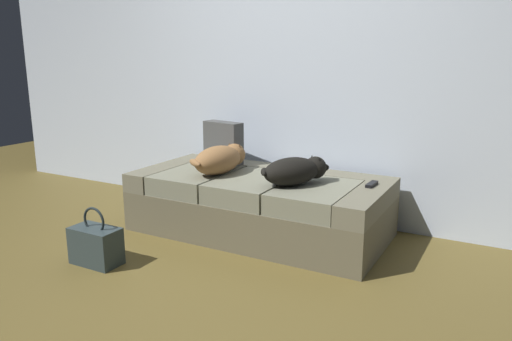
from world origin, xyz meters
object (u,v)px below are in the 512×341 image
dog_dark (296,171)px  handbag (96,245)px  dog_tan (221,159)px  throw_pillow (223,143)px  tv_remote (372,184)px  couch (259,204)px

dog_dark → handbag: bearing=-137.2°
dog_dark → dog_tan: bearing=176.1°
throw_pillow → tv_remote: bearing=-5.9°
dog_tan → tv_remote: dog_tan is taller
couch → dog_dark: (0.33, -0.10, 0.32)m
couch → dog_dark: bearing=-16.3°
throw_pillow → couch: bearing=-27.7°
dog_tan → throw_pillow: 0.35m
throw_pillow → handbag: 1.35m
dog_dark → couch: bearing=163.7°
couch → throw_pillow: throw_pillow is taller
throw_pillow → handbag: size_ratio=0.90×
tv_remote → handbag: 1.86m
dog_dark → throw_pillow: throw_pillow is taller
couch → handbag: bearing=-122.7°
dog_dark → throw_pillow: bearing=156.8°
couch → dog_tan: size_ratio=3.01×
tv_remote → couch: bearing=-169.5°
dog_tan → dog_dark: (0.64, -0.04, -0.01)m
dog_tan → couch: bearing=10.3°
dog_dark → throw_pillow: 0.88m
couch → handbag: (-0.64, -1.00, -0.09)m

